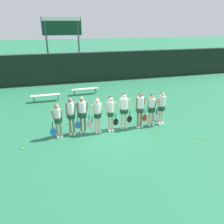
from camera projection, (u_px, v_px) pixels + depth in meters
ground_plane at (112, 130)px, 10.60m from camera, size 140.00×140.00×0.00m
fence_windscreen at (82, 68)px, 18.66m from camera, size 60.00×0.08×2.59m
scoreboard at (62, 33)px, 18.19m from camera, size 3.23×0.15×5.29m
bench_courtside at (46, 96)px, 14.36m from camera, size 1.88×0.38×0.45m
bench_far at (85, 89)px, 15.79m from camera, size 1.92×0.43×0.43m
player_0 at (57, 118)px, 9.59m from camera, size 0.59×0.34×1.60m
player_1 at (71, 114)px, 9.79m from camera, size 0.62×0.34×1.78m
player_2 at (82, 112)px, 9.95m from camera, size 0.66×0.39×1.76m
player_3 at (97, 112)px, 9.96m from camera, size 0.61×0.34×1.72m
player_4 at (111, 111)px, 10.11m from camera, size 0.60×0.32×1.74m
player_5 at (124, 108)px, 10.42m from camera, size 0.67×0.40×1.77m
player_6 at (140, 107)px, 10.48m from camera, size 0.65×0.38×1.79m
player_7 at (152, 107)px, 10.75m from camera, size 0.66×0.38×1.63m
player_8 at (162, 106)px, 10.83m from camera, size 0.63×0.37×1.72m
tennis_ball_0 at (71, 123)px, 11.20m from camera, size 0.07×0.07×0.07m
tennis_ball_1 at (140, 121)px, 11.45m from camera, size 0.07×0.07×0.07m
tennis_ball_2 at (155, 114)px, 12.31m from camera, size 0.06×0.06×0.06m
tennis_ball_3 at (55, 119)px, 11.68m from camera, size 0.07×0.07×0.07m
tennis_ball_4 at (50, 136)px, 9.93m from camera, size 0.07×0.07×0.07m
tennis_ball_5 at (22, 148)px, 8.96m from camera, size 0.07×0.07×0.07m
tennis_ball_6 at (195, 143)px, 9.36m from camera, size 0.06×0.06×0.06m
tennis_ball_7 at (157, 135)px, 10.04m from camera, size 0.07×0.07×0.07m
tennis_ball_8 at (67, 123)px, 11.28m from camera, size 0.07×0.07×0.07m
tennis_ball_9 at (203, 138)px, 9.75m from camera, size 0.07×0.07×0.07m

